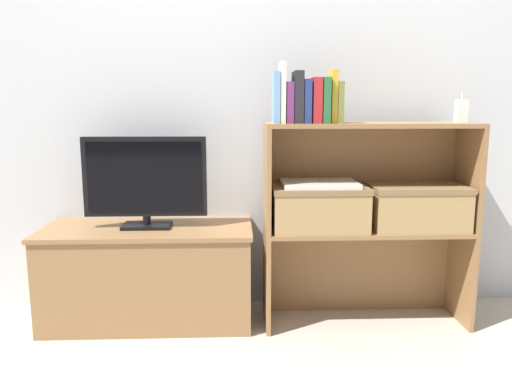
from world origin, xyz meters
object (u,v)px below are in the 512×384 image
(book_forest, at_px, (324,101))
(baby_monitor, at_px, (461,111))
(book_charcoal, at_px, (298,97))
(book_crimson, at_px, (316,101))
(book_navy, at_px, (306,102))
(book_mustard, at_px, (333,97))
(book_ivory, at_px, (282,93))
(storage_basket_left, at_px, (319,205))
(tv_stand, at_px, (149,274))
(storage_basket_right, at_px, (416,204))
(book_skyblue, at_px, (276,98))
(book_plum, at_px, (289,103))
(laptop, at_px, (319,184))
(book_olive, at_px, (338,103))
(tv, at_px, (145,180))

(book_forest, distance_m, baby_monitor, 0.63)
(book_charcoal, distance_m, book_crimson, 0.08)
(book_navy, relative_size, book_mustard, 0.82)
(book_mustard, height_order, baby_monitor, book_mustard)
(book_ivory, bearing_deg, storage_basket_left, 10.25)
(tv_stand, distance_m, storage_basket_right, 1.28)
(book_skyblue, height_order, book_mustard, book_mustard)
(book_plum, relative_size, baby_monitor, 1.31)
(tv_stand, distance_m, book_charcoal, 1.07)
(book_charcoal, xyz_separation_m, laptop, (0.11, 0.03, -0.38))
(book_crimson, xyz_separation_m, baby_monitor, (0.66, 0.05, -0.04))
(book_forest, bearing_deg, baby_monitor, 4.26)
(storage_basket_right, bearing_deg, tv_stand, 176.93)
(book_skyblue, xyz_separation_m, book_forest, (0.21, 0.00, -0.01))
(book_olive, bearing_deg, tv_stand, 173.50)
(book_crimson, bearing_deg, tv, 172.77)
(book_plum, xyz_separation_m, book_navy, (0.07, 0.00, 0.01))
(tv_stand, bearing_deg, book_skyblue, -9.46)
(tv, distance_m, storage_basket_right, 1.24)
(book_olive, bearing_deg, book_crimson, 180.00)
(book_navy, height_order, storage_basket_left, book_navy)
(book_charcoal, bearing_deg, tv, 171.95)
(tv, height_order, storage_basket_right, tv)
(book_ivory, xyz_separation_m, book_plum, (0.03, 0.00, -0.04))
(tv, xyz_separation_m, storage_basket_left, (0.79, -0.06, -0.11))
(tv_stand, distance_m, book_crimson, 1.11)
(book_ivory, xyz_separation_m, baby_monitor, (0.81, 0.05, -0.08))
(storage_basket_left, xyz_separation_m, laptop, (0.00, 0.00, 0.10))
(baby_monitor, bearing_deg, book_ivory, -176.71)
(book_ivory, xyz_separation_m, laptop, (0.17, 0.03, -0.40))
(book_crimson, bearing_deg, tv_stand, 172.65)
(book_plum, distance_m, book_navy, 0.07)
(book_plum, relative_size, book_forest, 0.90)
(book_skyblue, distance_m, storage_basket_right, 0.81)
(book_forest, relative_size, baby_monitor, 1.45)
(tv_stand, bearing_deg, book_forest, -7.00)
(book_forest, height_order, baby_monitor, book_forest)
(book_charcoal, bearing_deg, book_navy, 0.00)
(storage_basket_left, bearing_deg, book_navy, -155.81)
(book_plum, distance_m, laptop, 0.39)
(book_navy, distance_m, book_forest, 0.08)
(book_charcoal, xyz_separation_m, book_forest, (0.12, 0.00, -0.01))
(book_charcoal, height_order, baby_monitor, book_charcoal)
(book_forest, bearing_deg, storage_basket_right, 4.09)
(book_navy, distance_m, laptop, 0.37)
(book_crimson, bearing_deg, laptop, 47.26)
(book_skyblue, xyz_separation_m, storage_basket_left, (0.20, 0.03, -0.48))
(book_olive, relative_size, baby_monitor, 1.32)
(book_mustard, bearing_deg, book_forest, 180.00)
(book_olive, bearing_deg, book_navy, 180.00)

